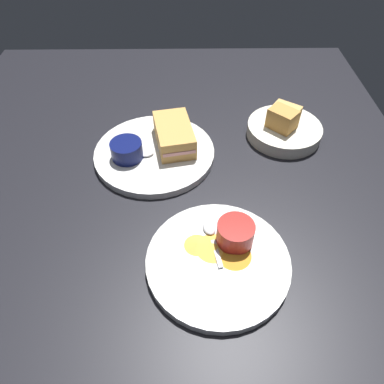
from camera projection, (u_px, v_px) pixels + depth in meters
The scene contains 10 objects.
ground_plane at pixel (166, 165), 78.19cm from camera, with size 110.00×110.00×3.00cm, color black.
plate_sandwich_main at pixel (155, 153), 77.48cm from camera, with size 26.54×26.54×1.60cm, color silver.
sandwich_half_near at pixel (174, 135), 76.86cm from camera, with size 14.37×9.98×4.80cm.
ramekin_dark_sauce at pixel (127, 150), 73.94cm from camera, with size 6.81×6.81×3.80cm.
spoon_by_dark_ramekin at pixel (153, 151), 76.15cm from camera, with size 3.92×9.91×0.80cm.
plate_chips_companion at pixel (218, 262), 58.46cm from camera, with size 24.19×24.19×1.60cm, color silver.
ramekin_light_gravy at pixel (235, 233), 58.73cm from camera, with size 6.40×6.40×4.20cm.
spoon_by_gravy_ramekin at pixel (211, 233), 60.99cm from camera, with size 9.96×3.31×0.80cm.
plantain_chip_scatter at pixel (218, 249), 58.81cm from camera, with size 9.12×12.79×0.60cm.
bread_basket_rear at pixel (284, 128), 81.35cm from camera, with size 17.22×17.22×7.68cm.
Camera 1 is at (57.86, 5.13, 51.52)cm, focal length 32.55 mm.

